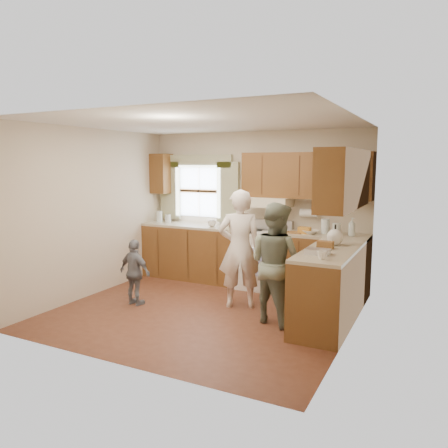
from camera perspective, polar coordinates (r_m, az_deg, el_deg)
The scene contains 6 objects.
room at distance 5.73m, azimuth -2.69°, elevation 0.56°, with size 3.80×3.80×3.80m.
kitchen_fixtures at distance 6.51m, azimuth 6.73°, elevation -2.27°, with size 3.80×2.25×2.15m.
stove at distance 7.02m, azimuth 5.27°, elevation -4.59°, with size 0.76×0.67×1.07m.
woman_left at distance 6.01m, azimuth 2.06°, elevation -3.26°, with size 0.60×0.39×1.64m, color white.
woman_right at distance 5.48m, azimuth 6.72°, elevation -5.07°, with size 0.74×0.57×1.51m, color #2A472D.
child at distance 6.28m, azimuth -11.55°, elevation -6.21°, with size 0.55×0.23×0.93m, color slate.
Camera 1 is at (2.78, -4.95, 1.99)m, focal length 35.00 mm.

